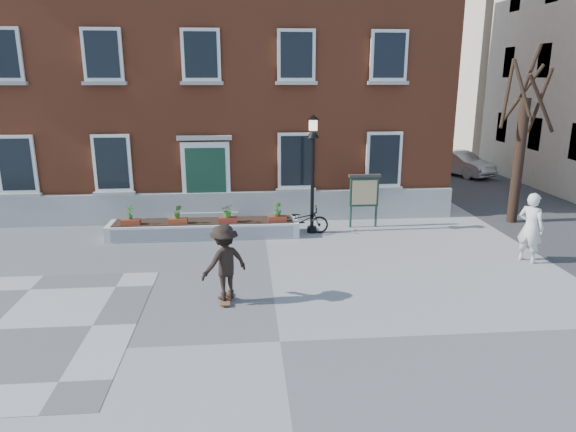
{
  "coord_description": "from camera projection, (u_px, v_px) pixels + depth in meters",
  "views": [
    {
      "loc": [
        -0.62,
        -9.18,
        5.1
      ],
      "look_at": [
        0.5,
        4.0,
        1.5
      ],
      "focal_mm": 32.0,
      "sensor_mm": 36.0,
      "label": 1
    }
  ],
  "objects": [
    {
      "name": "ground",
      "position": [
        280.0,
        342.0,
        10.22
      ],
      "size": [
        100.0,
        100.0,
        0.0
      ],
      "primitive_type": "plane",
      "color": "gray",
      "rests_on": "ground"
    },
    {
      "name": "bicycle",
      "position": [
        302.0,
        220.0,
        17.17
      ],
      "size": [
        1.79,
        0.74,
        0.92
      ],
      "primitive_type": "imported",
      "rotation": [
        0.0,
        0.0,
        1.49
      ],
      "color": "black",
      "rests_on": "ground"
    },
    {
      "name": "parked_car",
      "position": [
        460.0,
        163.0,
        27.35
      ],
      "size": [
        2.83,
        4.07,
        1.27
      ],
      "primitive_type": "imported",
      "rotation": [
        0.0,
        0.0,
        0.43
      ],
      "color": "silver",
      "rests_on": "ground"
    },
    {
      "name": "bystander",
      "position": [
        531.0,
        228.0,
        14.4
      ],
      "size": [
        0.81,
        0.87,
        2.0
      ],
      "primitive_type": "imported",
      "rotation": [
        0.0,
        0.0,
        2.16
      ],
      "color": "silver",
      "rests_on": "ground"
    },
    {
      "name": "brick_building",
      "position": [
        210.0,
        47.0,
        21.83
      ],
      "size": [
        18.4,
        10.85,
        12.6
      ],
      "color": "brown",
      "rests_on": "ground"
    },
    {
      "name": "planter_assembly",
      "position": [
        205.0,
        227.0,
        16.87
      ],
      "size": [
        6.2,
        1.12,
        1.15
      ],
      "color": "silver",
      "rests_on": "ground"
    },
    {
      "name": "bare_tree",
      "position": [
        520.0,
        145.0,
        17.92
      ],
      "size": [
        1.83,
        1.83,
        6.16
      ],
      "color": "black",
      "rests_on": "ground"
    },
    {
      "name": "side_street",
      "position": [
        573.0,
        41.0,
        28.86
      ],
      "size": [
        15.2,
        36.0,
        14.5
      ],
      "color": "#3D3D40",
      "rests_on": "ground"
    },
    {
      "name": "lamp_post",
      "position": [
        313.0,
        158.0,
        16.71
      ],
      "size": [
        0.4,
        0.4,
        3.93
      ],
      "color": "black",
      "rests_on": "ground"
    },
    {
      "name": "notice_board",
      "position": [
        364.0,
        192.0,
        17.68
      ],
      "size": [
        1.1,
        0.16,
        1.87
      ],
      "color": "#172F23",
      "rests_on": "ground"
    },
    {
      "name": "skateboarder",
      "position": [
        225.0,
        262.0,
        11.81
      ],
      "size": [
        1.33,
        1.19,
        1.87
      ],
      "color": "brown",
      "rests_on": "ground"
    }
  ]
}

